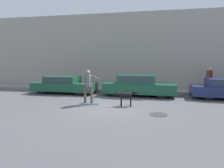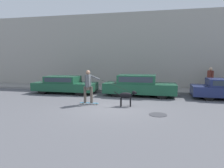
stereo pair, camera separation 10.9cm
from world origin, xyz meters
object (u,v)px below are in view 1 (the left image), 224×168
parked_car_1 (139,86)px  pedestrian_with_bag (209,78)px  parked_car_0 (64,85)px  dog (127,96)px  skateboarder (89,85)px

parked_car_1 → pedestrian_with_bag: (4.80, 2.53, 0.39)m
parked_car_0 → dog: parked_car_0 is taller
parked_car_1 → pedestrian_with_bag: pedestrian_with_bag is taller
parked_car_1 → parked_car_0: bearing=-178.9°
parked_car_0 → skateboarder: 4.15m
pedestrian_with_bag → dog: bearing=27.4°
parked_car_1 → skateboarder: bearing=-126.1°
dog → parked_car_0: bearing=141.1°
dog → parked_car_1: bearing=77.2°
dog → skateboarder: bearing=173.9°
parked_car_1 → dog: parked_car_1 is taller
dog → pedestrian_with_bag: size_ratio=0.70×
parked_car_1 → dog: (-0.34, -3.03, -0.12)m
pedestrian_with_bag → skateboarder: bearing=18.2°
skateboarder → pedestrian_with_bag: (7.11, 5.57, 0.03)m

